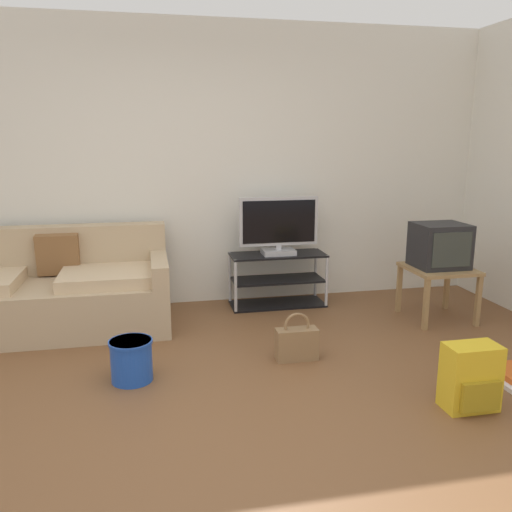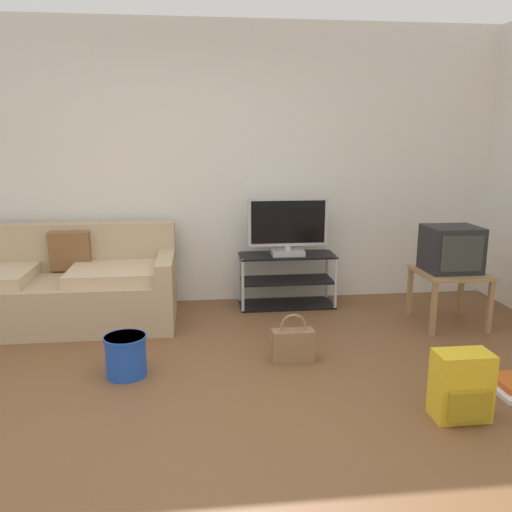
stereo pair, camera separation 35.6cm
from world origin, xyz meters
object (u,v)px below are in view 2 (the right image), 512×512
Objects in this scene: tv_stand at (287,280)px; side_table at (450,279)px; couch at (55,288)px; cleaning_bucket at (126,355)px; handbag at (293,344)px; flat_tv at (288,227)px; crt_tv at (451,249)px; backpack at (461,386)px.

tv_stand is 1.50m from side_table.
couch is 1.42m from cleaning_bucket.
tv_stand reaches higher than handbag.
couch is at bearing -174.43° from flat_tv.
crt_tv is 1.51× the size of cleaning_bucket.
couch is 2.19m from flat_tv.
handbag is at bearing -157.09° from crt_tv.
backpack is at bearing -113.64° from side_table.
crt_tv reaches higher than couch.
flat_tv reaches higher than side_table.
flat_tv reaches higher than handbag.
couch is at bearing 151.17° from backpack.
tv_stand is at bearing 6.17° from couch.
handbag is at bearing -157.62° from side_table.
flat_tv is at bearing 5.57° from couch.
crt_tv is (3.45, -0.45, 0.36)m from couch.
crt_tv reaches higher than side_table.
crt_tv is at bearing 15.45° from cleaning_bucket.
couch is 5.77× the size of handbag.
cleaning_bucket is at bearing -164.87° from side_table.
side_table is 2.80m from cleaning_bucket.
couch is 2.28× the size of tv_stand.
tv_stand is at bearing 152.32° from side_table.
flat_tv is 1.48m from crt_tv.
side_table is 1.65m from handbag.
side_table is 0.27m from crt_tv.
backpack is 1.39× the size of cleaning_bucket.
backpack is (2.78, -2.00, -0.12)m from couch.
flat_tv is 1.38× the size of side_table.
crt_tv is 1.21× the size of handbag.
side_table is (3.45, -0.46, 0.09)m from couch.
backpack is 2.18m from cleaning_bucket.
tv_stand is (2.13, 0.23, -0.06)m from couch.
side_table is at bearing -27.68° from tv_stand.
flat_tv is at bearing 82.06° from handbag.
crt_tv reaches higher than handbag.
side_table is 1.89× the size of cleaning_bucket.
side_table is 1.69m from backpack.
tv_stand reaches higher than side_table.
tv_stand is at bearing 152.87° from crt_tv.
backpack reaches higher than cleaning_bucket.
tv_stand is 2.26× the size of backpack.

